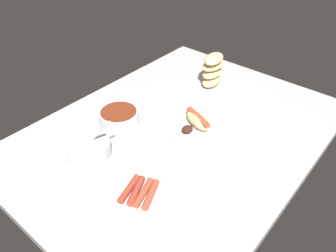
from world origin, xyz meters
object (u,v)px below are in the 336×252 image
at_px(bread_stack, 213,70).
at_px(plate_hotdog_assembled, 197,124).
at_px(bowl_coleslaw, 89,149).
at_px(plate_sausages, 140,194).
at_px(bowl_chili, 119,117).

bearing_deg(bread_stack, plate_hotdog_assembled, -154.99).
xyz_separation_m(bread_stack, plate_hotdog_assembled, (-0.30, -0.14, -0.06)).
relative_size(bowl_coleslaw, plate_sausages, 0.68).
bearing_deg(plate_hotdog_assembled, bowl_coleslaw, 152.54).
xyz_separation_m(bread_stack, bowl_coleslaw, (-0.66, 0.05, -0.04)).
bearing_deg(plate_sausages, bowl_coleslaw, 85.60).
height_order(bread_stack, plate_hotdog_assembled, bread_stack).
distance_m(plate_hotdog_assembled, bowl_coleslaw, 0.40).
bearing_deg(bowl_coleslaw, bread_stack, -3.95).
relative_size(bowl_coleslaw, bowl_chili, 0.98).
xyz_separation_m(plate_sausages, bowl_chili, (0.21, 0.31, 0.02)).
relative_size(bread_stack, plate_hotdog_assembled, 0.57).
distance_m(plate_sausages, bowl_chili, 0.37).
bearing_deg(bowl_coleslaw, bowl_chili, 16.42).
bearing_deg(plate_hotdog_assembled, plate_sausages, -169.87).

